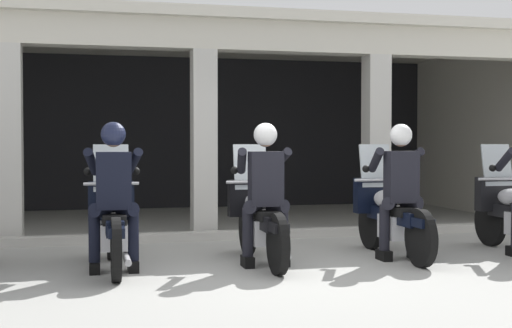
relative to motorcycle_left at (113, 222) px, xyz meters
name	(u,v)px	position (x,y,z in m)	size (l,w,h in m)	color
ground_plane	(217,233)	(1.64, 2.65, -0.50)	(80.00, 80.00, 0.00)	#999993
station_building	(180,100)	(1.40, 5.12, 1.65)	(11.93, 5.25, 3.32)	black
kerb_strip	(210,236)	(1.40, 1.93, -0.44)	(11.43, 0.24, 0.12)	#B7B5AD
motorcycle_left	(113,222)	(0.00, 0.00, 0.00)	(0.62, 2.04, 1.35)	black
police_officer_left	(114,183)	(0.00, -0.28, 0.44)	(0.63, 0.61, 1.58)	black
motorcycle_center	(259,218)	(1.64, -0.01, 0.00)	(0.62, 2.04, 1.35)	black
police_officer_center	(265,182)	(1.64, -0.29, 0.44)	(0.63, 0.61, 1.58)	black
motorcycle_right	(390,215)	(3.28, 0.05, 0.00)	(0.62, 2.04, 1.35)	black
police_officer_right	(400,179)	(3.28, -0.23, 0.44)	(0.63, 0.61, 1.58)	black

